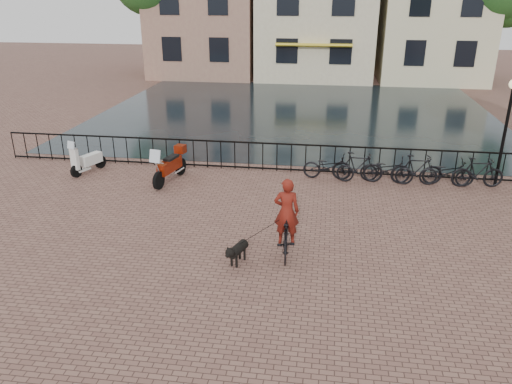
# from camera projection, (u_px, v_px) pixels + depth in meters

# --- Properties ---
(ground) EXTENTS (100.00, 100.00, 0.00)m
(ground) POSITION_uv_depth(u_px,v_px,m) (235.00, 300.00, 10.28)
(ground) COLOR brown
(ground) RESTS_ON ground
(canal_water) EXTENTS (20.00, 20.00, 0.00)m
(canal_water) POSITION_uv_depth(u_px,v_px,m) (296.00, 112.00, 26.14)
(canal_water) COLOR black
(canal_water) RESTS_ON ground
(railing) EXTENTS (20.00, 0.05, 1.02)m
(railing) POSITION_uv_depth(u_px,v_px,m) (277.00, 157.00, 17.43)
(railing) COLOR black
(railing) RESTS_ON ground
(lamp_post) EXTENTS (0.30, 0.30, 3.45)m
(lamp_post) POSITION_uv_depth(u_px,v_px,m) (508.00, 114.00, 15.38)
(lamp_post) COLOR black
(lamp_post) RESTS_ON ground
(cyclist) EXTENTS (0.75, 1.70, 2.28)m
(cyclist) POSITION_uv_depth(u_px,v_px,m) (286.00, 222.00, 11.73)
(cyclist) COLOR black
(cyclist) RESTS_ON ground
(dog) EXTENTS (0.55, 0.91, 0.58)m
(dog) POSITION_uv_depth(u_px,v_px,m) (238.00, 252.00, 11.57)
(dog) COLOR black
(dog) RESTS_ON ground
(motorcycle) EXTENTS (0.85, 1.97, 1.37)m
(motorcycle) POSITION_uv_depth(u_px,v_px,m) (169.00, 162.00, 16.38)
(motorcycle) COLOR maroon
(motorcycle) RESTS_ON ground
(scooter) EXTENTS (0.88, 1.46, 1.31)m
(scooter) POSITION_uv_depth(u_px,v_px,m) (87.00, 155.00, 17.23)
(scooter) COLOR silver
(scooter) RESTS_ON ground
(parked_bike_0) EXTENTS (1.79, 0.87, 0.90)m
(parked_bike_0) POSITION_uv_depth(u_px,v_px,m) (328.00, 167.00, 16.65)
(parked_bike_0) COLOR black
(parked_bike_0) RESTS_ON ground
(parked_bike_1) EXTENTS (1.69, 0.58, 1.00)m
(parked_bike_1) POSITION_uv_depth(u_px,v_px,m) (357.00, 167.00, 16.50)
(parked_bike_1) COLOR black
(parked_bike_1) RESTS_ON ground
(parked_bike_2) EXTENTS (1.78, 0.82, 0.90)m
(parked_bike_2) POSITION_uv_depth(u_px,v_px,m) (387.00, 170.00, 16.39)
(parked_bike_2) COLOR black
(parked_bike_2) RESTS_ON ground
(parked_bike_3) EXTENTS (1.70, 0.60, 1.00)m
(parked_bike_3) POSITION_uv_depth(u_px,v_px,m) (417.00, 170.00, 16.25)
(parked_bike_3) COLOR black
(parked_bike_3) RESTS_ON ground
(parked_bike_4) EXTENTS (1.72, 0.61, 0.90)m
(parked_bike_4) POSITION_uv_depth(u_px,v_px,m) (447.00, 172.00, 16.14)
(parked_bike_4) COLOR black
(parked_bike_4) RESTS_ON ground
(parked_bike_5) EXTENTS (1.71, 0.66, 1.00)m
(parked_bike_5) POSITION_uv_depth(u_px,v_px,m) (478.00, 173.00, 15.99)
(parked_bike_5) COLOR black
(parked_bike_5) RESTS_ON ground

